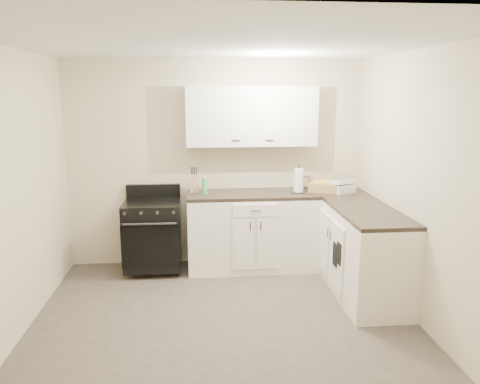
{
  "coord_description": "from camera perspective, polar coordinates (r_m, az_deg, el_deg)",
  "views": [
    {
      "loc": [
        -0.22,
        -3.93,
        2.11
      ],
      "look_at": [
        0.22,
        0.85,
        1.09
      ],
      "focal_mm": 35.0,
      "sensor_mm": 36.0,
      "label": 1
    }
  ],
  "objects": [
    {
      "name": "knife_block",
      "position": [
        5.64,
        -5.63,
        1.06
      ],
      "size": [
        0.11,
        0.1,
        0.22
      ],
      "primitive_type": "cube",
      "rotation": [
        0.0,
        0.0,
        -0.11
      ],
      "color": "tan",
      "rests_on": "countertop_back"
    },
    {
      "name": "oven_mitt_far",
      "position": [
        4.96,
        11.56,
        -7.48
      ],
      "size": [
        0.02,
        0.14,
        0.24
      ],
      "primitive_type": "cube",
      "color": "black",
      "rests_on": "base_cabinets_right"
    },
    {
      "name": "base_cabinets_back",
      "position": [
        5.71,
        1.5,
        -4.92
      ],
      "size": [
        1.55,
        0.6,
        0.9
      ],
      "primitive_type": "cube",
      "color": "white",
      "rests_on": "floor"
    },
    {
      "name": "stove",
      "position": [
        5.68,
        -10.6,
        -5.13
      ],
      "size": [
        0.66,
        0.56,
        0.79
      ],
      "primitive_type": "cube",
      "color": "black",
      "rests_on": "floor"
    },
    {
      "name": "wall_right",
      "position": [
        4.5,
        21.58,
        0.12
      ],
      "size": [
        0.0,
        3.6,
        3.6
      ],
      "primitive_type": "plane",
      "rotation": [
        1.57,
        0.0,
        -1.57
      ],
      "color": "beige",
      "rests_on": "ground"
    },
    {
      "name": "upper_cabinets",
      "position": [
        5.62,
        1.4,
        9.22
      ],
      "size": [
        1.55,
        0.3,
        0.7
      ],
      "primitive_type": "cube",
      "color": "white",
      "rests_on": "wall_back"
    },
    {
      "name": "paper_towel",
      "position": [
        5.63,
        7.16,
        1.39
      ],
      "size": [
        0.14,
        0.14,
        0.29
      ],
      "primitive_type": "cylinder",
      "rotation": [
        0.0,
        0.0,
        0.18
      ],
      "color": "white",
      "rests_on": "countertop_back"
    },
    {
      "name": "wall_front",
      "position": [
        2.3,
        0.67,
        -9.89
      ],
      "size": [
        3.6,
        0.0,
        3.6
      ],
      "primitive_type": "plane",
      "rotation": [
        -1.57,
        0.0,
        0.0
      ],
      "color": "beige",
      "rests_on": "ground"
    },
    {
      "name": "countertop_right",
      "position": [
        5.22,
        14.2,
        -1.58
      ],
      "size": [
        0.6,
        1.9,
        0.04
      ],
      "primitive_type": "cube",
      "color": "black",
      "rests_on": "base_cabinets_right"
    },
    {
      "name": "countertop_grill",
      "position": [
        5.76,
        12.24,
        0.46
      ],
      "size": [
        0.33,
        0.32,
        0.09
      ],
      "primitive_type": "cube",
      "rotation": [
        0.0,
        0.0,
        0.4
      ],
      "color": "white",
      "rests_on": "countertop_right"
    },
    {
      "name": "picture_frame",
      "position": [
        5.95,
        7.91,
        1.22
      ],
      "size": [
        0.12,
        0.05,
        0.14
      ],
      "primitive_type": "cube",
      "rotation": [
        -0.14,
        0.0,
        -0.12
      ],
      "color": "black",
      "rests_on": "countertop_back"
    },
    {
      "name": "floor",
      "position": [
        4.46,
        -1.84,
        -16.23
      ],
      "size": [
        3.6,
        3.6,
        0.0
      ],
      "primitive_type": "plane",
      "color": "#473F38",
      "rests_on": "ground"
    },
    {
      "name": "ceiling",
      "position": [
        3.95,
        -2.09,
        17.65
      ],
      "size": [
        3.6,
        3.6,
        0.0
      ],
      "primitive_type": "plane",
      "color": "white",
      "rests_on": "wall_back"
    },
    {
      "name": "wall_left",
      "position": [
        4.32,
        -26.54,
        -0.77
      ],
      "size": [
        0.0,
        3.6,
        3.6
      ],
      "primitive_type": "plane",
      "rotation": [
        1.57,
        0.0,
        1.57
      ],
      "color": "beige",
      "rests_on": "ground"
    },
    {
      "name": "base_cabinets_right",
      "position": [
        5.34,
        13.94,
        -6.49
      ],
      "size": [
        0.6,
        1.9,
        0.9
      ],
      "primitive_type": "cube",
      "color": "white",
      "rests_on": "floor"
    },
    {
      "name": "soap_bottle",
      "position": [
        5.52,
        -4.32,
        0.7
      ],
      "size": [
        0.08,
        0.08,
        0.19
      ],
      "primitive_type": "cylinder",
      "rotation": [
        0.0,
        0.0,
        0.28
      ],
      "color": "#46B85E",
      "rests_on": "countertop_back"
    },
    {
      "name": "countertop_back",
      "position": [
        5.59,
        1.53,
        -0.31
      ],
      "size": [
        1.55,
        0.6,
        0.04
      ],
      "primitive_type": "cube",
      "color": "black",
      "rests_on": "base_cabinets_back"
    },
    {
      "name": "oven_mitt_near",
      "position": [
        4.83,
        12.01,
        -7.36
      ],
      "size": [
        0.02,
        0.13,
        0.22
      ],
      "primitive_type": "cube",
      "color": "black",
      "rests_on": "base_cabinets_right"
    },
    {
      "name": "wall_back",
      "position": [
        5.8,
        -2.99,
        3.43
      ],
      "size": [
        3.6,
        0.0,
        3.6
      ],
      "primitive_type": "plane",
      "rotation": [
        1.57,
        0.0,
        0.0
      ],
      "color": "beige",
      "rests_on": "ground"
    },
    {
      "name": "wicker_basket",
      "position": [
        5.74,
        10.11,
        0.6
      ],
      "size": [
        0.4,
        0.34,
        0.11
      ],
      "primitive_type": "cube",
      "rotation": [
        0.0,
        0.0,
        -0.41
      ],
      "color": "tan",
      "rests_on": "countertop_right"
    }
  ]
}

